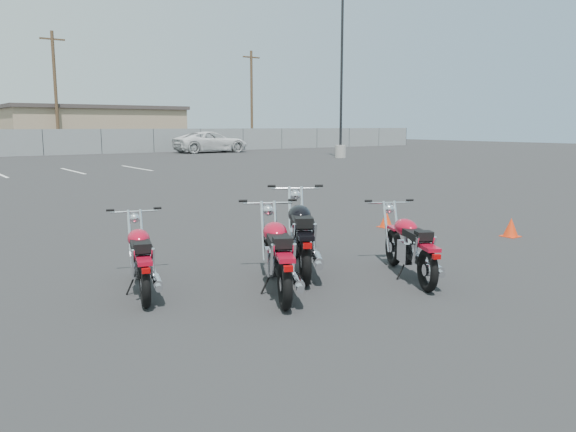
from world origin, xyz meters
TOP-DOWN VIEW (x-y plane):
  - ground at (0.00, 0.00)m, footprint 120.00×120.00m
  - motorcycle_front_red at (-2.36, 0.12)m, footprint 0.94×1.88m
  - motorcycle_second_black at (-0.14, -0.20)m, footprint 1.60×2.13m
  - motorcycle_third_red at (-0.98, -0.84)m, footprint 1.34×2.02m
  - motorcycle_rear_red at (0.83, -1.35)m, footprint 1.25×1.86m
  - training_cone_near at (3.34, 1.57)m, footprint 0.28×0.28m
  - training_cone_far at (4.52, -0.47)m, footprint 0.29×0.29m
  - light_pole_east at (18.89, 21.06)m, footprint 0.80×0.70m
  - tan_building_east at (10.00, 44.00)m, footprint 14.40×9.40m
  - utility_pole_c at (6.00, 39.00)m, footprint 1.80×0.24m
  - utility_pole_d at (24.00, 40.00)m, footprint 1.80×0.24m
  - white_van at (15.52, 32.27)m, footprint 2.78×6.65m

SIDE VIEW (x-z plane):
  - ground at x=0.00m, z-range 0.00..0.00m
  - training_cone_near at x=3.34m, z-range 0.00..0.33m
  - training_cone_far at x=4.52m, z-range 0.00..0.35m
  - motorcycle_front_red at x=-2.36m, z-range -0.04..0.89m
  - motorcycle_rear_red at x=0.83m, z-range -0.04..0.91m
  - motorcycle_third_red at x=-0.98m, z-range -0.05..0.98m
  - motorcycle_second_black at x=-0.14m, z-range -0.05..1.06m
  - white_van at x=15.52m, z-range 0.00..2.51m
  - tan_building_east at x=10.00m, z-range 0.01..3.71m
  - light_pole_east at x=18.89m, z-range -2.61..8.60m
  - utility_pole_c at x=6.00m, z-range 0.19..9.19m
  - utility_pole_d at x=24.00m, z-range 0.19..9.19m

